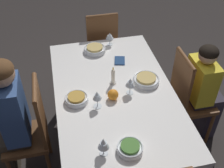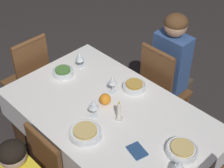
% 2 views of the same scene
% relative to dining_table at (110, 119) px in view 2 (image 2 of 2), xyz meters
% --- Properties ---
extents(dining_table, '(1.59, 0.96, 0.77)m').
position_rel_dining_table_xyz_m(dining_table, '(0.00, 0.00, 0.00)').
color(dining_table, white).
rests_on(dining_table, ground_plane).
extents(chair_south, '(0.36, 0.37, 1.00)m').
position_rel_dining_table_xyz_m(chair_south, '(0.06, -0.70, -0.15)').
color(chair_south, brown).
rests_on(chair_south, ground_plane).
extents(chair_east, '(0.37, 0.36, 1.00)m').
position_rel_dining_table_xyz_m(chair_east, '(1.01, 0.06, -0.15)').
color(chair_east, brown).
rests_on(chair_east, ground_plane).
extents(person_adult_denim, '(0.30, 0.34, 1.24)m').
position_rel_dining_table_xyz_m(person_adult_denim, '(0.06, -0.84, 0.02)').
color(person_adult_denim, '#4C4233').
rests_on(person_adult_denim, ground_plane).
extents(bowl_south, '(0.18, 0.18, 0.06)m').
position_rel_dining_table_xyz_m(bowl_south, '(0.05, -0.31, 0.12)').
color(bowl_south, silver).
rests_on(bowl_south, dining_table).
extents(wine_glass_south, '(0.07, 0.07, 0.15)m').
position_rel_dining_table_xyz_m(wine_glass_south, '(0.14, -0.16, 0.20)').
color(wine_glass_south, white).
rests_on(wine_glass_south, dining_table).
extents(bowl_north, '(0.22, 0.22, 0.06)m').
position_rel_dining_table_xyz_m(bowl_north, '(-0.06, 0.29, 0.12)').
color(bowl_north, silver).
rests_on(bowl_north, dining_table).
extents(wine_glass_north, '(0.08, 0.08, 0.15)m').
position_rel_dining_table_xyz_m(wine_glass_north, '(0.04, 0.12, 0.20)').
color(wine_glass_north, white).
rests_on(wine_glass_north, dining_table).
extents(bowl_east, '(0.17, 0.17, 0.06)m').
position_rel_dining_table_xyz_m(bowl_east, '(0.59, -0.03, 0.12)').
color(bowl_east, silver).
rests_on(bowl_east, dining_table).
extents(wine_glass_east, '(0.07, 0.07, 0.15)m').
position_rel_dining_table_xyz_m(wine_glass_east, '(0.57, -0.20, 0.19)').
color(wine_glass_east, white).
rests_on(wine_glass_east, dining_table).
extents(bowl_west, '(0.21, 0.21, 0.06)m').
position_rel_dining_table_xyz_m(bowl_west, '(-0.60, -0.06, 0.12)').
color(bowl_west, silver).
rests_on(bowl_west, dining_table).
extents(wine_glass_west, '(0.08, 0.08, 0.13)m').
position_rel_dining_table_xyz_m(wine_glass_west, '(-0.69, 0.11, 0.18)').
color(wine_glass_west, white).
rests_on(wine_glass_west, dining_table).
extents(candle_centerpiece, '(0.06, 0.06, 0.17)m').
position_rel_dining_table_xyz_m(candle_centerpiece, '(-0.10, 0.01, 0.15)').
color(candle_centerpiece, beige).
rests_on(candle_centerpiece, dining_table).
extents(orange_fruit, '(0.09, 0.09, 0.09)m').
position_rel_dining_table_xyz_m(orange_fruit, '(0.08, -0.03, 0.13)').
color(orange_fruit, orange).
rests_on(orange_fruit, dining_table).
extents(napkin_red_folded, '(0.15, 0.12, 0.01)m').
position_rel_dining_table_xyz_m(napkin_red_folded, '(-0.40, 0.14, 0.09)').
color(napkin_red_folded, navy).
rests_on(napkin_red_folded, dining_table).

